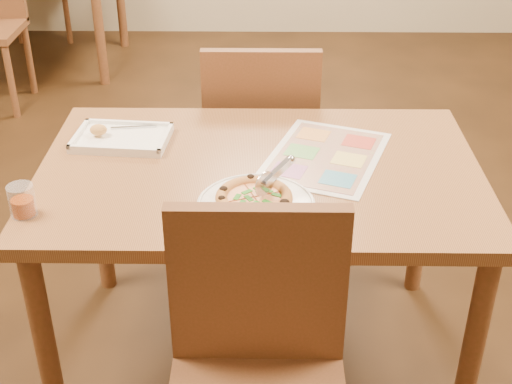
{
  "coord_description": "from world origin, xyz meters",
  "views": [
    {
      "loc": [
        0.01,
        -1.84,
        1.72
      ],
      "look_at": [
        -0.01,
        -0.23,
        0.77
      ],
      "focal_mm": 50.0,
      "sensor_mm": 36.0,
      "label": 1
    }
  ],
  "objects_px": {
    "appetizer_tray": "(120,139)",
    "glass_tumbler": "(22,202)",
    "chair_far": "(261,127)",
    "pizza_cutter": "(274,175)",
    "menu": "(325,156)",
    "dining_table": "(260,193)",
    "chair_near": "(257,350)",
    "pizza": "(254,198)",
    "plate": "(256,205)"
  },
  "relations": [
    {
      "from": "dining_table",
      "to": "appetizer_tray",
      "type": "distance_m",
      "value": 0.48
    },
    {
      "from": "appetizer_tray",
      "to": "glass_tumbler",
      "type": "height_order",
      "value": "glass_tumbler"
    },
    {
      "from": "pizza",
      "to": "pizza_cutter",
      "type": "height_order",
      "value": "pizza_cutter"
    },
    {
      "from": "plate",
      "to": "pizza_cutter",
      "type": "relative_size",
      "value": 3.01
    },
    {
      "from": "glass_tumbler",
      "to": "menu",
      "type": "height_order",
      "value": "glass_tumbler"
    },
    {
      "from": "chair_near",
      "to": "pizza",
      "type": "xyz_separation_m",
      "value": [
        -0.01,
        0.38,
        0.18
      ]
    },
    {
      "from": "appetizer_tray",
      "to": "pizza",
      "type": "bearing_deg",
      "value": -42.0
    },
    {
      "from": "chair_far",
      "to": "pizza_cutter",
      "type": "distance_m",
      "value": 0.82
    },
    {
      "from": "chair_near",
      "to": "pizza_cutter",
      "type": "bearing_deg",
      "value": 84.64
    },
    {
      "from": "appetizer_tray",
      "to": "glass_tumbler",
      "type": "distance_m",
      "value": 0.46
    },
    {
      "from": "pizza",
      "to": "menu",
      "type": "distance_m",
      "value": 0.36
    },
    {
      "from": "glass_tumbler",
      "to": "menu",
      "type": "distance_m",
      "value": 0.88
    },
    {
      "from": "chair_near",
      "to": "dining_table",
      "type": "bearing_deg",
      "value": 90.0
    },
    {
      "from": "pizza_cutter",
      "to": "glass_tumbler",
      "type": "relative_size",
      "value": 1.21
    },
    {
      "from": "chair_far",
      "to": "plate",
      "type": "height_order",
      "value": "chair_far"
    },
    {
      "from": "glass_tumbler",
      "to": "appetizer_tray",
      "type": "bearing_deg",
      "value": 67.68
    },
    {
      "from": "menu",
      "to": "dining_table",
      "type": "bearing_deg",
      "value": -160.16
    },
    {
      "from": "dining_table",
      "to": "appetizer_tray",
      "type": "bearing_deg",
      "value": 159.55
    },
    {
      "from": "pizza",
      "to": "menu",
      "type": "xyz_separation_m",
      "value": [
        0.21,
        0.29,
        -0.03
      ]
    },
    {
      "from": "pizza_cutter",
      "to": "chair_near",
      "type": "bearing_deg",
      "value": -140.47
    },
    {
      "from": "pizza_cutter",
      "to": "menu",
      "type": "height_order",
      "value": "pizza_cutter"
    },
    {
      "from": "glass_tumbler",
      "to": "chair_near",
      "type": "bearing_deg",
      "value": -28.65
    },
    {
      "from": "chair_far",
      "to": "pizza_cutter",
      "type": "bearing_deg",
      "value": 92.83
    },
    {
      "from": "dining_table",
      "to": "glass_tumbler",
      "type": "distance_m",
      "value": 0.68
    },
    {
      "from": "chair_near",
      "to": "chair_far",
      "type": "height_order",
      "value": "same"
    },
    {
      "from": "chair_near",
      "to": "plate",
      "type": "distance_m",
      "value": 0.41
    },
    {
      "from": "chair_far",
      "to": "glass_tumbler",
      "type": "xyz_separation_m",
      "value": [
        -0.62,
        -0.87,
        0.19
      ]
    },
    {
      "from": "chair_far",
      "to": "appetizer_tray",
      "type": "height_order",
      "value": "chair_far"
    },
    {
      "from": "chair_near",
      "to": "glass_tumbler",
      "type": "height_order",
      "value": "chair_near"
    },
    {
      "from": "pizza_cutter",
      "to": "menu",
      "type": "distance_m",
      "value": 0.31
    },
    {
      "from": "chair_far",
      "to": "menu",
      "type": "xyz_separation_m",
      "value": [
        0.2,
        -0.53,
        0.16
      ]
    },
    {
      "from": "pizza_cutter",
      "to": "glass_tumbler",
      "type": "bearing_deg",
      "value": 141.73
    },
    {
      "from": "plate",
      "to": "pizza_cutter",
      "type": "distance_m",
      "value": 0.09
    },
    {
      "from": "plate",
      "to": "appetizer_tray",
      "type": "bearing_deg",
      "value": 137.91
    },
    {
      "from": "glass_tumbler",
      "to": "menu",
      "type": "bearing_deg",
      "value": 22.5
    },
    {
      "from": "appetizer_tray",
      "to": "menu",
      "type": "bearing_deg",
      "value": -8.32
    },
    {
      "from": "dining_table",
      "to": "chair_far",
      "type": "bearing_deg",
      "value": 90.0
    },
    {
      "from": "dining_table",
      "to": "glass_tumbler",
      "type": "relative_size",
      "value": 15.08
    },
    {
      "from": "chair_far",
      "to": "pizza_cutter",
      "type": "height_order",
      "value": "chair_far"
    },
    {
      "from": "dining_table",
      "to": "plate",
      "type": "relative_size",
      "value": 4.13
    },
    {
      "from": "chair_near",
      "to": "pizza",
      "type": "height_order",
      "value": "chair_near"
    },
    {
      "from": "pizza",
      "to": "chair_near",
      "type": "bearing_deg",
      "value": -88.0
    },
    {
      "from": "plate",
      "to": "chair_near",
      "type": "bearing_deg",
      "value": -88.75
    },
    {
      "from": "dining_table",
      "to": "menu",
      "type": "bearing_deg",
      "value": 19.84
    },
    {
      "from": "chair_far",
      "to": "menu",
      "type": "bearing_deg",
      "value": 110.28
    },
    {
      "from": "dining_table",
      "to": "chair_far",
      "type": "distance_m",
      "value": 0.61
    },
    {
      "from": "chair_far",
      "to": "plate",
      "type": "bearing_deg",
      "value": 89.43
    },
    {
      "from": "dining_table",
      "to": "pizza_cutter",
      "type": "bearing_deg",
      "value": -78.24
    },
    {
      "from": "dining_table",
      "to": "pizza_cutter",
      "type": "height_order",
      "value": "pizza_cutter"
    },
    {
      "from": "chair_near",
      "to": "pizza_cutter",
      "type": "relative_size",
      "value": 4.5
    }
  ]
}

